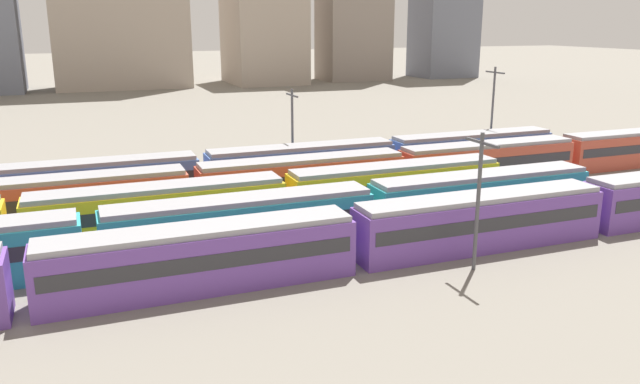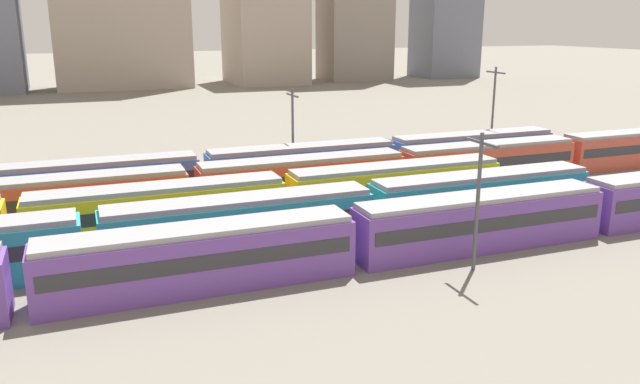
{
  "view_description": "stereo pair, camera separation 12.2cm",
  "coord_description": "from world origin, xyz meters",
  "px_view_note": "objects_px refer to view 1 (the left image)",
  "views": [
    {
      "loc": [
        2.44,
        -33.81,
        14.84
      ],
      "look_at": [
        19.64,
        10.4,
        2.04
      ],
      "focal_mm": 35.41,
      "sensor_mm": 36.0,
      "label": 1
    },
    {
      "loc": [
        2.55,
        -33.85,
        14.84
      ],
      "look_at": [
        19.64,
        10.4,
        2.04
      ],
      "focal_mm": 35.41,
      "sensor_mm": 36.0,
      "label": 2
    }
  ],
  "objects_px": {
    "train_track_0": "(353,238)",
    "catenary_pole_3": "(292,128)",
    "train_track_4": "(302,164)",
    "train_track_3": "(400,169)",
    "catenary_pole_1": "(492,109)",
    "train_track_2": "(159,210)",
    "catenary_pole_2": "(478,195)",
    "train_track_1": "(241,224)"
  },
  "relations": [
    {
      "from": "train_track_0",
      "to": "catenary_pole_3",
      "type": "height_order",
      "value": "catenary_pole_3"
    },
    {
      "from": "train_track_4",
      "to": "catenary_pole_3",
      "type": "xyz_separation_m",
      "value": [
        0.14,
        3.13,
        2.95
      ]
    },
    {
      "from": "train_track_3",
      "to": "catenary_pole_1",
      "type": "relative_size",
      "value": 7.32
    },
    {
      "from": "train_track_3",
      "to": "train_track_4",
      "type": "height_order",
      "value": "same"
    },
    {
      "from": "train_track_2",
      "to": "catenary_pole_2",
      "type": "distance_m",
      "value": 22.14
    },
    {
      "from": "train_track_1",
      "to": "catenary_pole_1",
      "type": "bearing_deg",
      "value": 29.13
    },
    {
      "from": "train_track_1",
      "to": "catenary_pole_3",
      "type": "distance_m",
      "value": 21.44
    },
    {
      "from": "train_track_3",
      "to": "train_track_2",
      "type": "bearing_deg",
      "value": -166.79
    },
    {
      "from": "train_track_0",
      "to": "catenary_pole_3",
      "type": "distance_m",
      "value": 24.48
    },
    {
      "from": "train_track_1",
      "to": "catenary_pole_3",
      "type": "height_order",
      "value": "catenary_pole_3"
    },
    {
      "from": "catenary_pole_3",
      "to": "train_track_0",
      "type": "bearing_deg",
      "value": -100.05
    },
    {
      "from": "catenary_pole_1",
      "to": "catenary_pole_3",
      "type": "xyz_separation_m",
      "value": [
        -23.06,
        0.29,
        -0.8
      ]
    },
    {
      "from": "catenary_pole_1",
      "to": "catenary_pole_2",
      "type": "height_order",
      "value": "catenary_pole_1"
    },
    {
      "from": "train_track_0",
      "to": "train_track_4",
      "type": "distance_m",
      "value": 21.2
    },
    {
      "from": "train_track_2",
      "to": "catenary_pole_1",
      "type": "height_order",
      "value": "catenary_pole_1"
    },
    {
      "from": "catenary_pole_2",
      "to": "catenary_pole_3",
      "type": "height_order",
      "value": "catenary_pole_3"
    },
    {
      "from": "catenary_pole_1",
      "to": "train_track_2",
      "type": "bearing_deg",
      "value": -160.67
    },
    {
      "from": "train_track_1",
      "to": "train_track_3",
      "type": "height_order",
      "value": "same"
    },
    {
      "from": "train_track_2",
      "to": "catenary_pole_3",
      "type": "height_order",
      "value": "catenary_pole_3"
    },
    {
      "from": "train_track_4",
      "to": "catenary_pole_1",
      "type": "relative_size",
      "value": 5.47
    },
    {
      "from": "train_track_0",
      "to": "catenary_pole_1",
      "type": "relative_size",
      "value": 7.32
    },
    {
      "from": "train_track_2",
      "to": "train_track_3",
      "type": "xyz_separation_m",
      "value": [
        22.16,
        5.2,
        0.0
      ]
    },
    {
      "from": "train_track_3",
      "to": "catenary_pole_3",
      "type": "height_order",
      "value": "catenary_pole_3"
    },
    {
      "from": "train_track_1",
      "to": "catenary_pole_2",
      "type": "xyz_separation_m",
      "value": [
        12.58,
        -8.4,
        2.92
      ]
    },
    {
      "from": "catenary_pole_1",
      "to": "catenary_pole_3",
      "type": "height_order",
      "value": "catenary_pole_1"
    },
    {
      "from": "train_track_0",
      "to": "train_track_3",
      "type": "xyz_separation_m",
      "value": [
        11.75,
        15.6,
        0.0
      ]
    },
    {
      "from": "catenary_pole_3",
      "to": "train_track_4",
      "type": "bearing_deg",
      "value": -92.5
    },
    {
      "from": "train_track_3",
      "to": "catenary_pole_2",
      "type": "bearing_deg",
      "value": -104.71
    },
    {
      "from": "train_track_1",
      "to": "catenary_pole_2",
      "type": "bearing_deg",
      "value": -33.75
    },
    {
      "from": "catenary_pole_2",
      "to": "train_track_0",
      "type": "bearing_deg",
      "value": 154.81
    },
    {
      "from": "train_track_3",
      "to": "catenary_pole_2",
      "type": "xyz_separation_m",
      "value": [
        -4.94,
        -18.8,
        2.92
      ]
    },
    {
      "from": "train_track_0",
      "to": "catenary_pole_2",
      "type": "relative_size",
      "value": 8.7
    },
    {
      "from": "train_track_3",
      "to": "catenary_pole_3",
      "type": "bearing_deg",
      "value": 132.05
    },
    {
      "from": "train_track_2",
      "to": "catenary_pole_1",
      "type": "relative_size",
      "value": 5.47
    },
    {
      "from": "catenary_pole_1",
      "to": "train_track_3",
      "type": "bearing_deg",
      "value": -152.68
    },
    {
      "from": "train_track_0",
      "to": "catenary_pole_2",
      "type": "distance_m",
      "value": 8.07
    },
    {
      "from": "train_track_4",
      "to": "catenary_pole_3",
      "type": "distance_m",
      "value": 4.3
    },
    {
      "from": "train_track_1",
      "to": "catenary_pole_1",
      "type": "relative_size",
      "value": 5.47
    },
    {
      "from": "train_track_1",
      "to": "train_track_2",
      "type": "height_order",
      "value": "same"
    },
    {
      "from": "train_track_2",
      "to": "train_track_4",
      "type": "height_order",
      "value": "same"
    },
    {
      "from": "train_track_0",
      "to": "catenary_pole_3",
      "type": "xyz_separation_m",
      "value": [
        4.24,
        23.93,
        2.95
      ]
    },
    {
      "from": "catenary_pole_1",
      "to": "train_track_4",
      "type": "bearing_deg",
      "value": -173.04
    }
  ]
}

